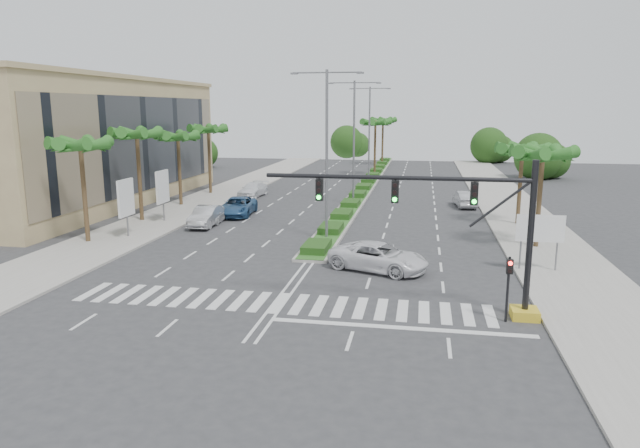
{
  "coord_description": "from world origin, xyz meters",
  "views": [
    {
      "loc": [
        6.69,
        -25.84,
        9.37
      ],
      "look_at": [
        1.13,
        5.04,
        3.0
      ],
      "focal_mm": 32.0,
      "sensor_mm": 36.0,
      "label": 1
    }
  ],
  "objects_px": {
    "car_crossing": "(379,257)",
    "car_parked_c": "(237,206)",
    "car_parked_a": "(214,214)",
    "car_parked_b": "(206,216)",
    "car_right": "(465,199)",
    "car_parked_d": "(253,190)"
  },
  "relations": [
    {
      "from": "car_parked_c",
      "to": "car_parked_b",
      "type": "bearing_deg",
      "value": -106.98
    },
    {
      "from": "car_parked_c",
      "to": "car_parked_d",
      "type": "relative_size",
      "value": 1.15
    },
    {
      "from": "car_parked_d",
      "to": "car_right",
      "type": "height_order",
      "value": "car_right"
    },
    {
      "from": "car_parked_d",
      "to": "car_parked_a",
      "type": "bearing_deg",
      "value": -80.77
    },
    {
      "from": "car_parked_c",
      "to": "car_right",
      "type": "distance_m",
      "value": 21.86
    },
    {
      "from": "car_parked_c",
      "to": "car_crossing",
      "type": "bearing_deg",
      "value": -53.35
    },
    {
      "from": "car_parked_b",
      "to": "car_crossing",
      "type": "relative_size",
      "value": 0.83
    },
    {
      "from": "car_parked_d",
      "to": "car_crossing",
      "type": "xyz_separation_m",
      "value": [
        15.65,
        -26.42,
        0.08
      ]
    },
    {
      "from": "car_parked_a",
      "to": "car_parked_b",
      "type": "bearing_deg",
      "value": -94.07
    },
    {
      "from": "car_right",
      "to": "car_crossing",
      "type": "bearing_deg",
      "value": 67.7
    },
    {
      "from": "car_parked_a",
      "to": "car_right",
      "type": "bearing_deg",
      "value": 27.06
    },
    {
      "from": "car_parked_b",
      "to": "car_right",
      "type": "distance_m",
      "value": 25.01
    },
    {
      "from": "car_parked_a",
      "to": "car_right",
      "type": "height_order",
      "value": "car_right"
    },
    {
      "from": "car_crossing",
      "to": "car_right",
      "type": "distance_m",
      "value": 24.5
    },
    {
      "from": "car_parked_a",
      "to": "car_crossing",
      "type": "distance_m",
      "value": 19.03
    },
    {
      "from": "car_parked_d",
      "to": "car_parked_b",
      "type": "bearing_deg",
      "value": -81.38
    },
    {
      "from": "car_parked_b",
      "to": "car_parked_c",
      "type": "distance_m",
      "value": 5.03
    },
    {
      "from": "car_crossing",
      "to": "car_right",
      "type": "bearing_deg",
      "value": 5.84
    },
    {
      "from": "car_right",
      "to": "car_parked_a",
      "type": "bearing_deg",
      "value": 21.67
    },
    {
      "from": "car_crossing",
      "to": "car_parked_b",
      "type": "bearing_deg",
      "value": 75.89
    },
    {
      "from": "car_parked_d",
      "to": "car_right",
      "type": "xyz_separation_m",
      "value": [
        22.15,
        -2.8,
        0.05
      ]
    },
    {
      "from": "car_crossing",
      "to": "car_parked_c",
      "type": "bearing_deg",
      "value": 62.99
    }
  ]
}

